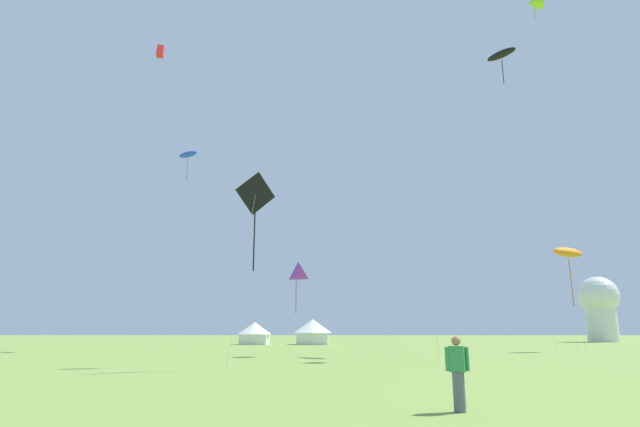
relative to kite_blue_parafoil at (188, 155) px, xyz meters
The scene contains 11 objects.
kite_blue_parafoil is the anchor object (origin of this frame).
kite_orange_parafoil 39.35m from the kite_blue_parafoil, ahead, with size 4.01×3.11×9.78m.
kite_black_parafoil 33.18m from the kite_blue_parafoil, 10.89° to the right, with size 2.99×3.37×28.17m.
kite_purple_delta 21.96m from the kite_blue_parafoil, 41.71° to the right, with size 2.55×1.81×7.06m.
kite_red_box 13.04m from the kite_blue_parafoil, behind, with size 2.67×2.21×33.46m.
kite_black_diamond 28.90m from the kite_blue_parafoil, 64.70° to the right, with size 1.96×2.48×10.19m.
kite_lime_delta 36.37m from the kite_blue_parafoil, 17.49° to the right, with size 1.61×2.05×30.93m.
person_spectator 45.78m from the kite_blue_parafoil, 63.50° to the right, with size 0.57×0.34×1.73m.
festival_tent_left 27.47m from the kite_blue_parafoil, 77.22° to the left, with size 4.58×4.58×2.98m.
festival_tent_right 29.69m from the kite_blue_parafoil, 57.91° to the left, with size 5.17×5.17×3.36m.
observatory_dome 71.96m from the kite_blue_parafoil, 31.59° to the left, with size 6.40×6.40×10.80m.
Camera 1 is at (1.17, -4.96, 1.87)m, focal length 27.94 mm.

